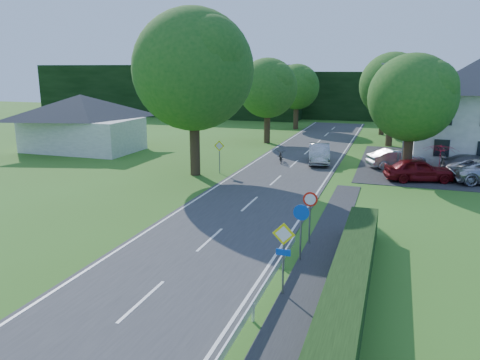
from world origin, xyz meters
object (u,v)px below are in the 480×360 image
(parked_car_grey, at_px, (475,165))
(parasol, at_px, (440,160))
(moving_car, at_px, (319,154))
(motorcycle, at_px, (281,156))
(streetlight, at_px, (404,111))
(parked_car_silver_a, at_px, (396,159))
(parked_car_red, at_px, (419,170))

(parked_car_grey, height_order, parasol, parasol)
(moving_car, relative_size, parasol, 1.90)
(motorcycle, bearing_deg, moving_car, -4.46)
(streetlight, height_order, moving_car, streetlight)
(moving_car, distance_m, parked_car_silver_a, 5.93)
(moving_car, bearing_deg, motorcycle, -177.55)
(moving_car, xyz_separation_m, parasol, (8.89, -1.44, 0.33))
(parasol, bearing_deg, parked_car_silver_a, 153.08)
(moving_car, xyz_separation_m, motorcycle, (-3.02, -0.67, -0.24))
(streetlight, xyz_separation_m, moving_car, (-6.22, 0.94, -3.66))
(moving_car, distance_m, motorcycle, 3.10)
(streetlight, relative_size, parasol, 3.27)
(streetlight, distance_m, parasol, 4.29)
(streetlight, distance_m, parked_car_grey, 6.38)
(parked_car_grey, bearing_deg, motorcycle, 90.96)
(moving_car, bearing_deg, parasol, -19.23)
(moving_car, distance_m, parasol, 9.01)
(parked_car_red, height_order, parasol, parasol)
(moving_car, relative_size, motorcycle, 2.32)
(motorcycle, height_order, parked_car_grey, parked_car_grey)
(parked_car_red, distance_m, parked_car_grey, 5.31)
(streetlight, bearing_deg, parked_car_red, -68.71)
(motorcycle, bearing_deg, parked_car_grey, -16.10)
(motorcycle, height_order, parked_car_silver_a, parked_car_silver_a)
(motorcycle, distance_m, parked_car_red, 10.96)
(parked_car_red, xyz_separation_m, parked_car_silver_a, (-1.49, 4.08, -0.06))
(motorcycle, xyz_separation_m, parked_car_grey, (14.38, 0.22, 0.15))
(moving_car, xyz_separation_m, parked_car_silver_a, (5.93, 0.06, -0.06))
(parked_car_red, relative_size, parasol, 1.85)
(motorcycle, distance_m, parked_car_silver_a, 8.98)
(motorcycle, relative_size, parasol, 0.82)
(streetlight, height_order, parked_car_silver_a, streetlight)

